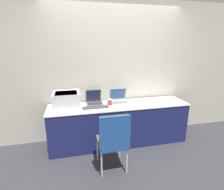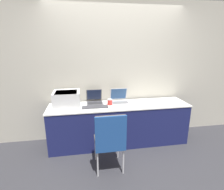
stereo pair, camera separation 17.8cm
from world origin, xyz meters
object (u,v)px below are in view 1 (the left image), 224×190
laptop_left (94,100)px  laptop_right (119,99)px  external_keyboard (95,107)px  printer (67,99)px  chair (113,138)px  coffee_cup (110,102)px

laptop_left → laptop_right: size_ratio=0.97×
laptop_left → external_keyboard: size_ratio=0.74×
printer → external_keyboard: bearing=-14.2°
printer → chair: printer is taller
external_keyboard → chair: 0.75m
printer → chair: bearing=-52.9°
external_keyboard → coffee_cup: (0.28, 0.10, 0.04)m
laptop_right → chair: size_ratio=0.37×
printer → laptop_right: 0.96m
external_keyboard → coffee_cup: bearing=20.3°
laptop_left → coffee_cup: bearing=-30.4°
laptop_left → external_keyboard: (-0.01, -0.26, -0.04)m
laptop_left → coffee_cup: size_ratio=3.19×
printer → external_keyboard: (0.47, -0.12, -0.14)m
laptop_left → chair: (0.13, -0.96, -0.25)m
printer → coffee_cup: printer is taller
laptop_left → external_keyboard: bearing=-93.0°
laptop_right → laptop_left: bearing=174.4°
external_keyboard → coffee_cup: size_ratio=4.29×
chair → laptop_right: bearing=69.9°
laptop_left → printer: bearing=-164.4°
laptop_left → laptop_right: laptop_right is taller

